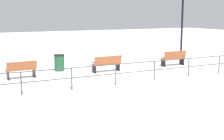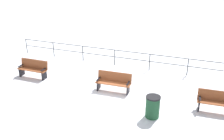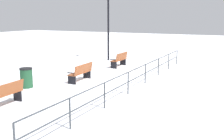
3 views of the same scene
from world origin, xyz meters
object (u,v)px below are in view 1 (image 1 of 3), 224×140
Objects in this scene: bench_third at (21,69)px; trash_bin at (59,63)px; bench_second at (107,64)px; bench_nearest at (174,58)px; lamppost_near at (183,10)px.

bench_third is 1.64× the size of trash_bin.
bench_second is at bearing -96.44° from bench_third.
trash_bin reaches higher than bench_second.
trash_bin is (1.57, 6.84, -0.03)m from bench_nearest.
bench_third is at bearing 118.85° from trash_bin.
bench_second is (-0.01, 4.61, -0.02)m from bench_nearest.
lamppost_near is 5.65× the size of trash_bin.
bench_nearest is at bearing -92.43° from bench_second.
lamppost_near reaches higher than trash_bin.
bench_second is 4.62m from bench_third.
bench_third is (0.26, 9.22, -0.02)m from bench_nearest.
bench_second is at bearing 106.35° from lamppost_near.
trash_bin is at bearing -64.28° from bench_third.
bench_second is 0.33× the size of lamppost_near.
lamppost_near reaches higher than bench_third.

